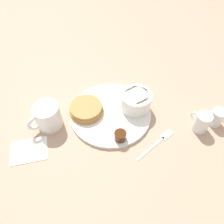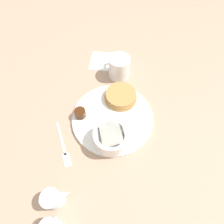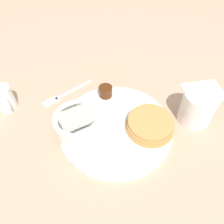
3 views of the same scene
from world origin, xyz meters
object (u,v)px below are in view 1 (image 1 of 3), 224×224
Objects in this scene: plate at (111,113)px; bowl at (136,100)px; creamer_pitcher_near at (202,122)px; creamer_pitcher_far at (217,117)px; fork at (159,141)px; coffee_mug at (47,117)px.

bowl is at bearing 7.36° from plate.
creamer_pitcher_near is (0.27, -0.10, 0.03)m from plate.
bowl is at bearing 148.76° from creamer_pitcher_near.
creamer_pitcher_far is (0.06, 0.01, -0.00)m from creamer_pitcher_near.
bowl is 1.67× the size of creamer_pitcher_far.
bowl reaches higher than fork.
creamer_pitcher_near is at bearing -20.42° from plate.
creamer_pitcher_far reaches higher than plate.
creamer_pitcher_far is 0.44× the size of fork.
creamer_pitcher_near reaches higher than plate.
fork is (0.33, -0.11, -0.04)m from coffee_mug.
coffee_mug is at bearing -175.40° from bowl.
creamer_pitcher_near is 0.06m from creamer_pitcher_far.
bowl is at bearing 108.18° from fork.
plate is 0.33m from creamer_pitcher_far.
bowl is 0.15m from fork.
bowl is at bearing 157.90° from creamer_pitcher_far.
creamer_pitcher_far reaches higher than fork.
creamer_pitcher_near reaches higher than creamer_pitcher_far.
plate is 3.86× the size of creamer_pitcher_near.
coffee_mug is (-0.28, -0.02, -0.00)m from bowl.
coffee_mug is (-0.20, -0.01, 0.04)m from plate.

